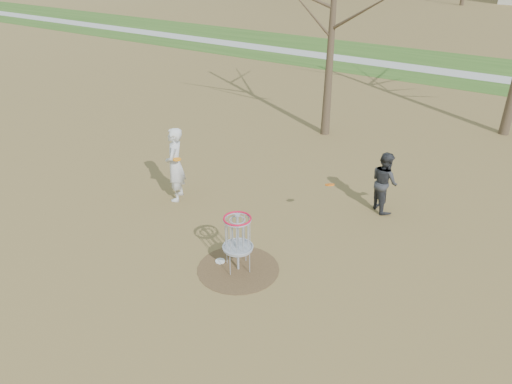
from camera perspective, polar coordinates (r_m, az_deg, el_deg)
ground at (r=11.05m, az=-2.04°, el=-8.78°), size 160.00×160.00×0.00m
green_band at (r=29.46m, az=22.38°, el=12.81°), size 160.00×8.00×0.01m
footpath at (r=28.50m, az=21.94°, el=12.46°), size 160.00×1.50×0.01m
dirt_circle at (r=11.04m, az=-2.04°, el=-8.76°), size 1.80×1.80×0.01m
player_standing at (r=13.51m, az=-9.24°, el=3.11°), size 0.78×0.89×2.05m
player_throwing at (r=13.30m, az=14.46°, el=1.14°), size 1.00×0.98×1.63m
disc_grounded at (r=11.27m, az=-4.12°, el=-7.88°), size 0.22×0.22×0.02m
discs_in_play at (r=12.37m, az=-0.29°, el=2.29°), size 4.14×1.17×0.14m
disc_golf_basket at (r=10.53m, az=-2.12°, el=-4.78°), size 0.64×0.64×1.35m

